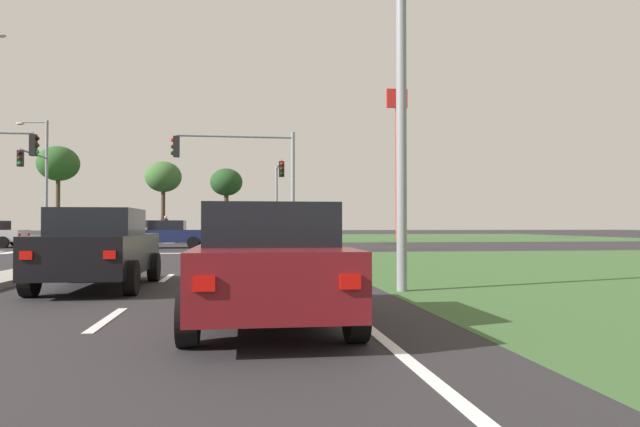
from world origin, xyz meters
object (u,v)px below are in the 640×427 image
car_beige_near (249,244)px  car_black_third (99,248)px  car_blue_sixth (167,230)px  treeline_second (58,164)px  fastfood_pole_sign (397,131)px  car_white_fifth (137,231)px  street_lamp_third (44,174)px  treeline_third (163,177)px  treeline_fourth (226,183)px  traffic_signal_near_right (248,168)px  pedestrian_at_median (166,226)px  street_lamp_near (394,24)px  traffic_signal_far_left (37,180)px  car_red_seventh (155,230)px  car_navy_fourth (169,234)px  traffic_signal_far_right (278,187)px  car_maroon_second (268,262)px

car_beige_near → car_black_third: 4.29m
car_blue_sixth → treeline_second: bearing=-4.6°
car_blue_sixth → fastfood_pole_sign: size_ratio=0.33×
car_white_fifth → street_lamp_third: bearing=-0.2°
treeline_third → treeline_fourth: (6.72, -3.39, -0.78)m
traffic_signal_near_right → pedestrian_at_median: 16.16m
car_blue_sixth → pedestrian_at_median: bearing=97.1°
street_lamp_near → treeline_third: size_ratio=1.17×
car_beige_near → traffic_signal_far_left: traffic_signal_far_left is taller
traffic_signal_far_left → pedestrian_at_median: traffic_signal_far_left is taller
fastfood_pole_sign → treeline_fourth: fastfood_pole_sign is taller
traffic_signal_far_left → treeline_second: (-5.81, 22.89, 3.37)m
car_white_fifth → street_lamp_near: bearing=108.6°
car_beige_near → pedestrian_at_median: pedestrian_at_median is taller
traffic_signal_far_left → traffic_signal_near_right: traffic_signal_far_left is taller
car_white_fifth → car_red_seventh: (-0.05, 8.56, -0.00)m
car_red_seventh → car_navy_fourth: bearing=100.9°
traffic_signal_far_right → treeline_fourth: size_ratio=0.81×
car_beige_near → street_lamp_third: size_ratio=0.52×
car_beige_near → car_black_third: bearing=-134.8°
fastfood_pole_sign → treeline_third: bearing=145.4°
car_navy_fourth → fastfood_pole_sign: size_ratio=0.32×
street_lamp_near → traffic_signal_far_left: bearing=120.4°
car_navy_fourth → street_lamp_third: bearing=-134.9°
fastfood_pole_sign → treeline_fourth: size_ratio=1.84×
car_navy_fourth → traffic_signal_far_right: 8.82m
car_maroon_second → car_white_fifth: size_ratio=1.01×
car_maroon_second → car_black_third: car_black_third is taller
fastfood_pole_sign → car_beige_near: bearing=-111.9°
traffic_signal_near_right → fastfood_pole_sign: (12.82, 20.68, 5.38)m
car_black_third → street_lamp_third: bearing=110.2°
car_navy_fourth → traffic_signal_far_left: 11.12m
car_navy_fourth → car_white_fifth: size_ratio=0.95×
traffic_signal_near_right → fastfood_pole_sign: 24.92m
car_white_fifth → treeline_third: size_ratio=0.54×
treeline_second → treeline_fourth: 17.27m
car_red_seventh → fastfood_pole_sign: bearing=170.8°
car_navy_fourth → treeline_third: bearing=-171.6°
street_lamp_near → treeline_third: (-11.37, 50.98, 1.07)m
traffic_signal_far_left → traffic_signal_far_right: bearing=-1.7°
car_blue_sixth → traffic_signal_far_right: (10.05, -22.45, 3.02)m
car_white_fifth → treeline_third: treeline_third is taller
traffic_signal_far_right → fastfood_pole_sign: bearing=41.9°
car_navy_fourth → street_lamp_third: street_lamp_third is taller
street_lamp_near → treeline_fourth: (-4.65, 47.58, 0.28)m
car_maroon_second → car_red_seventh: bearing=100.4°
fastfood_pole_sign → treeline_third: fastfood_pole_sign is taller
car_white_fifth → street_lamp_near: 32.97m
car_blue_sixth → traffic_signal_far_right: 24.78m
car_beige_near → treeline_second: (-18.87, 45.78, 6.67)m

